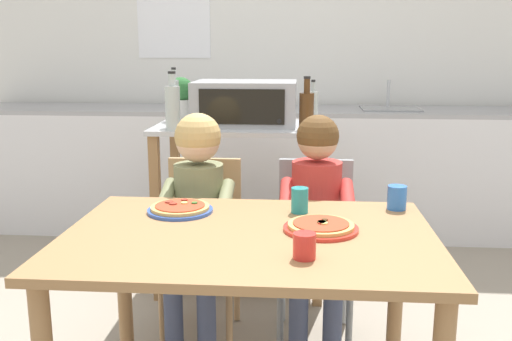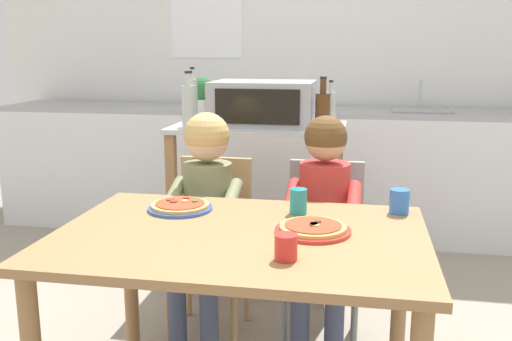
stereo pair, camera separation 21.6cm
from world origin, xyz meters
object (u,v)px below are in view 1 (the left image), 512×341
Objects in this scene: bottle_slim_sauce at (175,102)px; dining_table at (249,261)px; bottle_tall_green_wine at (307,109)px; child_in_red_shirt at (317,205)px; bottle_clear_vinegar at (313,108)px; pizza_plate_blue_rimmed at (180,209)px; kitchen_island_cart at (241,181)px; toaster_oven at (245,103)px; drinking_cup_red at (304,246)px; dining_chair_left at (202,234)px; potted_herb_plant at (181,97)px; drinking_cup_blue at (397,198)px; drinking_cup_teal at (300,200)px; pizza_plate_red_rimmed at (321,227)px; dining_chair_right at (315,236)px; bottle_squat_spirits at (173,106)px; child_in_olive_shirt at (197,199)px.

dining_table is at bearing -66.60° from bottle_slim_sauce.
bottle_tall_green_wine reaches higher than child_in_red_shirt.
bottle_clear_vinegar reaches higher than pizza_plate_blue_rimmed.
toaster_oven is at bearing 37.70° from kitchen_island_cart.
drinking_cup_red is at bearing -43.79° from pizza_plate_blue_rimmed.
dining_table is at bearing -67.70° from dining_chair_left.
toaster_oven is 2.20× the size of potted_herb_plant.
drinking_cup_blue is at bearing -45.33° from potted_herb_plant.
bottle_slim_sauce is 1.16m from drinking_cup_teal.
drinking_cup_teal is 0.38m from drinking_cup_blue.
dining_chair_left is 0.94m from drinking_cup_blue.
potted_herb_plant is 1.59m from pizza_plate_red_rimmed.
drinking_cup_blue is (0.31, -0.88, -0.25)m from bottle_clear_vinegar.
dining_chair_left is at bearing -65.02° from bottle_slim_sauce.
potted_herb_plant is at bearing 113.43° from drinking_cup_red.
drinking_cup_red is at bearing -88.05° from drinking_cup_teal.
dining_table is at bearing -69.71° from potted_herb_plant.
bottle_clear_vinegar is (0.73, 0.06, -0.03)m from bottle_slim_sauce.
dining_chair_right is at bearing 41.93° from pizza_plate_blue_rimmed.
bottle_squat_spirits is 0.39m from potted_herb_plant.
bottle_squat_spirits is 1.20× the size of potted_herb_plant.
bottle_tall_green_wine reaches higher than pizza_plate_red_rimmed.
dining_chair_right is at bearing 80.58° from drinking_cup_teal.
toaster_oven is 2.13× the size of pizza_plate_red_rimmed.
drinking_cup_blue is at bearing -53.79° from toaster_oven.
child_in_olive_shirt is 0.52m from child_in_red_shirt.
potted_herb_plant is 0.31× the size of dining_chair_left.
dining_table is (0.16, -1.23, 0.02)m from kitchen_island_cart.
bottle_slim_sauce is (-0.37, -0.09, 0.01)m from toaster_oven.
potted_herb_plant is at bearing 108.30° from dining_chair_left.
pizza_plate_blue_rimmed is at bearing -75.95° from bottle_squat_spirits.
bottle_tall_green_wine reaches higher than potted_herb_plant.
drinking_cup_blue reaches higher than dining_table.
toaster_oven is 2.22× the size of bottle_clear_vinegar.
potted_herb_plant is at bearing 132.62° from child_in_red_shirt.
dining_chair_right is (0.24, 0.70, -0.14)m from dining_table.
dining_table is 0.38m from pizza_plate_blue_rimmed.
bottle_tall_green_wine is 3.47× the size of drinking_cup_red.
bottle_squat_spirits reaches higher than potted_herb_plant.
drinking_cup_blue is at bearing -65.89° from bottle_tall_green_wine.
toaster_oven is 0.44× the size of dining_table.
potted_herb_plant is (-0.36, 0.17, 0.45)m from kitchen_island_cart.
child_in_olive_shirt is at bearing 145.19° from drinking_cup_teal.
drinking_cup_teal is (0.69, -1.15, -0.28)m from potted_herb_plant.
bottle_slim_sauce is 0.73m from child_in_olive_shirt.
kitchen_island_cart reaches higher than pizza_plate_red_rimmed.
dining_chair_left is at bearing 112.30° from dining_table.
toaster_oven is at bearing 81.70° from pizza_plate_blue_rimmed.
dining_table is 13.51× the size of drinking_cup_blue.
dining_chair_right is at bearing 70.94° from dining_table.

